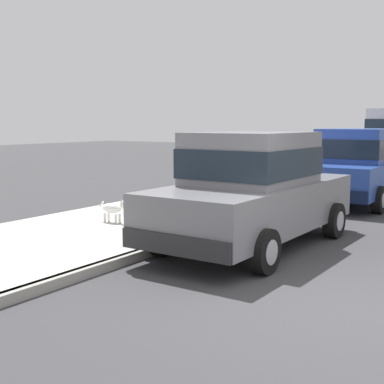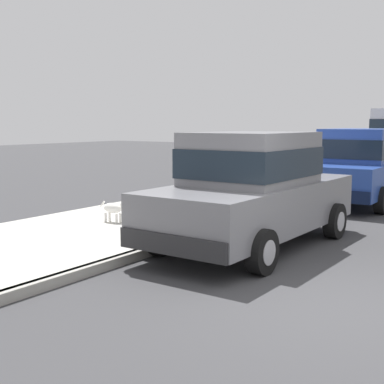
{
  "view_description": "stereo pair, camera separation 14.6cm",
  "coord_description": "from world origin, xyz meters",
  "px_view_note": "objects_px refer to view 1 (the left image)",
  "views": [
    {
      "loc": [
        1.8,
        -5.82,
        2.07
      ],
      "look_at": [
        -3.31,
        1.9,
        0.85
      ],
      "focal_mm": 49.17,
      "sensor_mm": 36.0,
      "label": 1
    },
    {
      "loc": [
        1.92,
        -5.74,
        2.07
      ],
      "look_at": [
        -3.31,
        1.9,
        0.85
      ],
      "focal_mm": 49.17,
      "sensor_mm": 36.0,
      "label": 2
    }
  ],
  "objects_px": {
    "car_grey_sedan": "(253,189)",
    "dog_white": "(115,208)",
    "car_blue_sedan": "(357,165)",
    "fire_hydrant": "(256,192)"
  },
  "relations": [
    {
      "from": "car_grey_sedan",
      "to": "fire_hydrant",
      "type": "bearing_deg",
      "value": 115.73
    },
    {
      "from": "dog_white",
      "to": "fire_hydrant",
      "type": "height_order",
      "value": "fire_hydrant"
    },
    {
      "from": "dog_white",
      "to": "car_grey_sedan",
      "type": "bearing_deg",
      "value": 4.6
    },
    {
      "from": "car_grey_sedan",
      "to": "dog_white",
      "type": "bearing_deg",
      "value": -175.4
    },
    {
      "from": "car_blue_sedan",
      "to": "dog_white",
      "type": "relative_size",
      "value": 6.1
    },
    {
      "from": "dog_white",
      "to": "fire_hydrant",
      "type": "relative_size",
      "value": 1.04
    },
    {
      "from": "car_grey_sedan",
      "to": "fire_hydrant",
      "type": "distance_m",
      "value": 3.52
    },
    {
      "from": "car_blue_sedan",
      "to": "dog_white",
      "type": "height_order",
      "value": "car_blue_sedan"
    },
    {
      "from": "car_blue_sedan",
      "to": "fire_hydrant",
      "type": "xyz_separation_m",
      "value": [
        -1.54,
        -2.71,
        -0.51
      ]
    },
    {
      "from": "car_grey_sedan",
      "to": "car_blue_sedan",
      "type": "distance_m",
      "value": 5.85
    }
  ]
}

